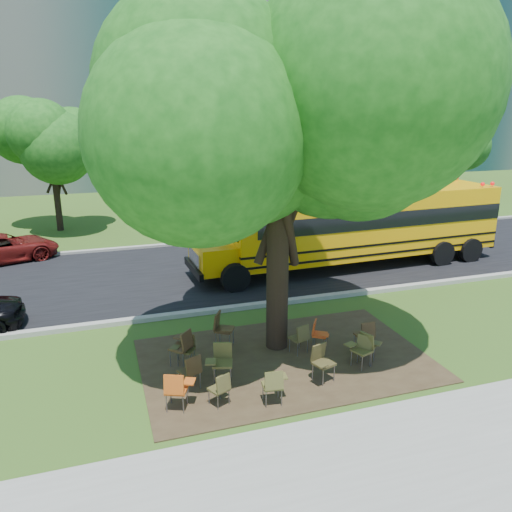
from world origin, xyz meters
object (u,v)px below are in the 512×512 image
object	(u,v)px
chair_11	(301,336)
main_tree	(279,142)
chair_12	(318,332)
chair_4	(274,383)
chair_2	(221,386)
chair_13	(366,333)
chair_10	(222,326)
school_bus	(361,222)
chair_0	(191,368)
chair_1	(177,387)
chair_9	(186,346)
chair_8	(183,344)
chair_6	(363,347)
bg_car_red	(3,248)
chair_7	(367,345)
chair_3	(221,359)
chair_5	(321,359)

from	to	relation	value
chair_11	main_tree	bearing A→B (deg)	111.44
chair_12	chair_4	bearing A→B (deg)	-10.26
chair_2	chair_13	bearing A→B (deg)	-8.56
main_tree	chair_10	size ratio (longest dim) A/B	9.38
school_bus	chair_0	xyz separation A→B (m)	(-8.13, -7.11, -1.21)
chair_1	chair_9	size ratio (longest dim) A/B	1.14
chair_2	chair_8	size ratio (longest dim) A/B	0.82
chair_6	bg_car_red	size ratio (longest dim) A/B	0.20
chair_0	chair_10	distance (m)	2.14
chair_11	chair_12	xyz separation A→B (m)	(0.53, 0.10, -0.03)
chair_7	bg_car_red	size ratio (longest dim) A/B	0.19
chair_6	chair_12	world-z (taller)	chair_6
chair_0	chair_9	distance (m)	1.18
school_bus	chair_12	xyz separation A→B (m)	(-4.64, -6.18, -1.26)
chair_3	chair_5	size ratio (longest dim) A/B	1.04
chair_4	chair_10	distance (m)	2.97
main_tree	chair_12	xyz separation A→B (m)	(0.97, -0.45, -4.78)
chair_0	chair_9	bearing A→B (deg)	61.44
chair_10	chair_13	world-z (taller)	chair_10
chair_5	chair_9	distance (m)	3.29
chair_11	chair_12	distance (m)	0.54
chair_6	chair_9	world-z (taller)	chair_6
school_bus	chair_6	bearing A→B (deg)	-120.95
chair_1	chair_10	distance (m)	2.99
chair_1	chair_12	xyz separation A→B (m)	(3.92, 1.64, -0.07)
chair_2	chair_10	bearing A→B (deg)	49.89
chair_0	chair_7	world-z (taller)	chair_0
school_bus	chair_13	size ratio (longest dim) A/B	14.45
chair_13	chair_11	bearing A→B (deg)	162.83
chair_2	chair_13	distance (m)	4.31
chair_0	chair_8	size ratio (longest dim) A/B	0.92
school_bus	chair_5	distance (m)	9.36
chair_12	chair_13	distance (m)	1.21
chair_5	chair_12	world-z (taller)	chair_5
chair_3	chair_8	distance (m)	1.21
chair_3	chair_7	bearing A→B (deg)	-168.22
chair_1	chair_12	bearing A→B (deg)	45.83
chair_9	chair_2	bearing A→B (deg)	132.99
chair_1	chair_7	world-z (taller)	chair_1
chair_4	chair_13	bearing A→B (deg)	34.33
bg_car_red	chair_7	bearing A→B (deg)	-160.47
chair_4	chair_5	world-z (taller)	chair_5
chair_5	chair_11	distance (m)	1.38
chair_0	chair_5	bearing A→B (deg)	-35.58
chair_0	chair_6	world-z (taller)	chair_0
main_tree	chair_13	world-z (taller)	main_tree
chair_8	chair_11	world-z (taller)	chair_8
chair_1	chair_12	world-z (taller)	chair_1
chair_1	chair_10	bearing A→B (deg)	80.92
chair_4	chair_5	distance (m)	1.47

